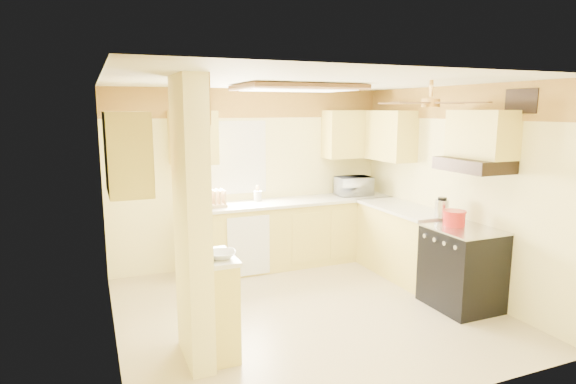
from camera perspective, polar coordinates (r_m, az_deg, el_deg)
name	(u,v)px	position (r m, az deg, el deg)	size (l,w,h in m)	color
floor	(307,311)	(5.52, 2.21, -13.91)	(4.00, 4.00, 0.00)	#C3B287
ceiling	(308,81)	(5.06, 2.40, 12.96)	(4.00, 4.00, 0.00)	white
wall_back	(251,178)	(6.90, -4.35, 1.69)	(4.00, 4.00, 0.00)	#FFF09B
wall_front	(420,247)	(3.56, 15.33, -6.36)	(4.00, 4.00, 0.00)	#FFF09B
wall_left	(109,217)	(4.69, -20.49, -2.77)	(3.80, 3.80, 0.00)	#FFF09B
wall_right	(455,189)	(6.25, 19.18, 0.32)	(3.80, 3.80, 0.00)	#FFF09B
wallpaper_border	(251,103)	(6.81, -4.42, 10.45)	(4.00, 0.02, 0.40)	gold
partition_column	(192,223)	(4.22, -11.33, -3.68)	(0.20, 0.70, 2.50)	#FFF09B
partition_ledge	(219,307)	(4.52, -8.17, -13.36)	(0.25, 0.55, 0.90)	#E7D161
ledge_top	(218,257)	(4.36, -8.33, -7.67)	(0.28, 0.58, 0.04)	silver
lower_cabinets_back	(292,234)	(6.95, 0.44, -4.95)	(3.00, 0.60, 0.90)	#E7D161
lower_cabinets_right	(403,242)	(6.69, 13.44, -5.82)	(0.60, 1.40, 0.90)	#E7D161
countertop_back	(292,202)	(6.84, 0.48, -1.16)	(3.04, 0.64, 0.04)	silver
countertop_right	(403,208)	(6.57, 13.53, -1.88)	(0.64, 1.44, 0.04)	silver
dishwasher_panel	(249,246)	(6.42, -4.66, -6.41)	(0.58, 0.02, 0.80)	white
window	(234,158)	(6.77, -6.36, 4.07)	(0.92, 0.02, 1.02)	white
upper_cab_back_left	(193,138)	(6.45, -11.16, 6.33)	(0.60, 0.35, 0.70)	#E7D161
upper_cab_back_right	(353,134)	(7.32, 7.71, 6.82)	(0.90, 0.35, 0.70)	#E7D161
upper_cab_right	(387,135)	(7.06, 11.61, 6.60)	(0.35, 1.00, 0.70)	#E7D161
upper_cab_left_wall	(127,153)	(4.36, -18.53, 4.42)	(0.35, 0.75, 0.70)	#E7D161
upper_cab_over_stove	(482,134)	(5.66, 21.96, 6.36)	(0.35, 0.76, 0.52)	#E7D161
stove	(462,268)	(5.82, 19.91, -8.41)	(0.68, 0.77, 0.92)	black
range_hood	(473,165)	(5.63, 21.12, 3.02)	(0.50, 0.76, 0.14)	black
poster_menu	(203,153)	(4.15, -10.10, 4.53)	(0.02, 0.42, 0.57)	black
poster_nashville	(205,228)	(4.26, -9.83, -4.21)	(0.02, 0.42, 0.57)	black
ceiling_light_panel	(297,88)	(5.56, 1.13, 12.23)	(1.35, 0.95, 0.06)	brown
ceiling_fan	(431,102)	(4.99, 16.54, 10.16)	(1.15, 1.15, 0.26)	gold
vent_grate	(521,101)	(5.52, 25.93, 9.66)	(0.02, 0.40, 0.25)	black
microwave	(354,186)	(7.28, 7.80, 0.71)	(0.51, 0.35, 0.28)	white
bowl	(222,255)	(4.25, -7.86, -7.39)	(0.24, 0.24, 0.06)	white
dutch_oven	(454,218)	(5.77, 19.09, -2.93)	(0.26, 0.26, 0.17)	red
kettle	(442,208)	(6.03, 17.77, -1.82)	(0.16, 0.16, 0.24)	silver
dish_rack	(211,201)	(6.46, -9.13, -1.04)	(0.38, 0.29, 0.22)	#DCB67F
utensil_crock	(258,196)	(6.80, -3.61, -0.45)	(0.11, 0.11, 0.22)	white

